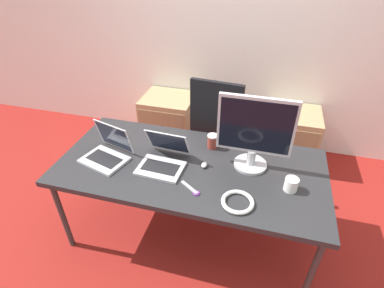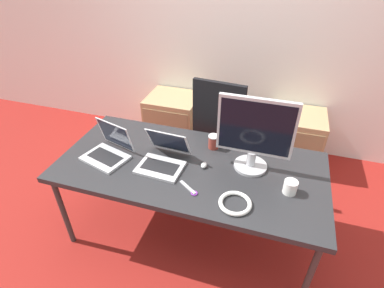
{
  "view_description": "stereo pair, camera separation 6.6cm",
  "coord_description": "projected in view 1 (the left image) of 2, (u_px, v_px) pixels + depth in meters",
  "views": [
    {
      "loc": [
        0.45,
        -1.59,
        2.04
      ],
      "look_at": [
        0.0,
        0.04,
        0.85
      ],
      "focal_mm": 28.0,
      "sensor_mm": 36.0,
      "label": 1
    },
    {
      "loc": [
        0.51,
        -1.57,
        2.04
      ],
      "look_at": [
        0.0,
        0.04,
        0.85
      ],
      "focal_mm": 28.0,
      "sensor_mm": 36.0,
      "label": 2
    }
  ],
  "objects": [
    {
      "name": "laptop_left",
      "position": [
        163.0,
        159.0,
        2.09
      ],
      "size": [
        0.32,
        0.35,
        0.23
      ],
      "color": "silver",
      "rests_on": "desk"
    },
    {
      "name": "cable_coil",
      "position": [
        238.0,
        202.0,
        1.8
      ],
      "size": [
        0.2,
        0.2,
        0.03
      ],
      "color": "white",
      "rests_on": "desk"
    },
    {
      "name": "desk",
      "position": [
        190.0,
        169.0,
        2.14
      ],
      "size": [
        1.88,
        0.88,
        0.7
      ],
      "color": "#28282B",
      "rests_on": "ground_plane"
    },
    {
      "name": "coffee_cup_brown",
      "position": [
        213.0,
        141.0,
        2.26
      ],
      "size": [
        0.08,
        0.08,
        0.11
      ],
      "color": "maroon",
      "rests_on": "desk"
    },
    {
      "name": "monitor",
      "position": [
        255.0,
        133.0,
        1.95
      ],
      "size": [
        0.5,
        0.23,
        0.53
      ],
      "color": "#B7B7BC",
      "rests_on": "desk"
    },
    {
      "name": "cabinet_right",
      "position": [
        288.0,
        137.0,
        3.16
      ],
      "size": [
        0.56,
        0.5,
        0.58
      ],
      "color": "tan",
      "rests_on": "ground_plane"
    },
    {
      "name": "ground_plane",
      "position": [
        191.0,
        230.0,
        2.52
      ],
      "size": [
        14.0,
        14.0,
        0.0
      ],
      "primitive_type": "plane",
      "color": "maroon"
    },
    {
      "name": "coffee_cup_white",
      "position": [
        291.0,
        184.0,
        1.88
      ],
      "size": [
        0.09,
        0.09,
        0.09
      ],
      "color": "white",
      "rests_on": "desk"
    },
    {
      "name": "cabinet_left",
      "position": [
        169.0,
        120.0,
        3.45
      ],
      "size": [
        0.56,
        0.5,
        0.58
      ],
      "color": "tan",
      "rests_on": "ground_plane"
    },
    {
      "name": "scissors",
      "position": [
        192.0,
        189.0,
        1.9
      ],
      "size": [
        0.15,
        0.12,
        0.01
      ],
      "color": "#B2B2B7",
      "rests_on": "desk"
    },
    {
      "name": "wall_back",
      "position": [
        231.0,
        26.0,
        2.97
      ],
      "size": [
        10.0,
        0.05,
        2.6
      ],
      "color": "white",
      "rests_on": "ground_plane"
    },
    {
      "name": "mouse",
      "position": [
        204.0,
        165.0,
        2.09
      ],
      "size": [
        0.04,
        0.06,
        0.03
      ],
      "color": "silver",
      "rests_on": "desk"
    },
    {
      "name": "laptop_right",
      "position": [
        108.0,
        152.0,
        2.16
      ],
      "size": [
        0.36,
        0.36,
        0.24
      ],
      "color": "silver",
      "rests_on": "desk"
    },
    {
      "name": "office_chair",
      "position": [
        220.0,
        141.0,
        2.86
      ],
      "size": [
        0.56,
        0.58,
        1.1
      ],
      "color": "#232326",
      "rests_on": "ground_plane"
    }
  ]
}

